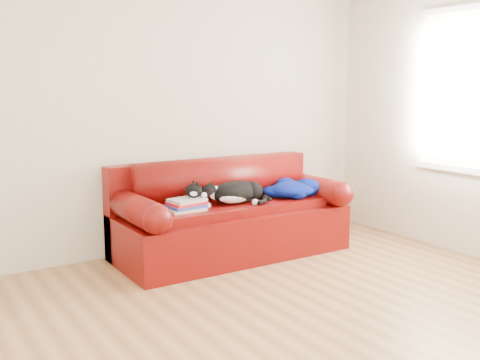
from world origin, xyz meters
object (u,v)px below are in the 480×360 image
object	(u,v)px
book_stack	(186,205)
blanket	(292,189)
sofa_base	(232,229)
cat	(236,193)

from	to	relation	value
book_stack	blanket	size ratio (longest dim) A/B	0.53
sofa_base	blanket	xyz separation A→B (m)	(0.62, -0.10, 0.34)
book_stack	blanket	world-z (taller)	blanket
book_stack	cat	size ratio (longest dim) A/B	0.47
book_stack	sofa_base	bearing A→B (deg)	12.33
sofa_base	blanket	size ratio (longest dim) A/B	3.60
blanket	cat	bearing A→B (deg)	179.14
sofa_base	cat	xyz separation A→B (m)	(-0.01, -0.09, 0.36)
cat	blanket	distance (m)	0.63
sofa_base	blanket	bearing A→B (deg)	-9.26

